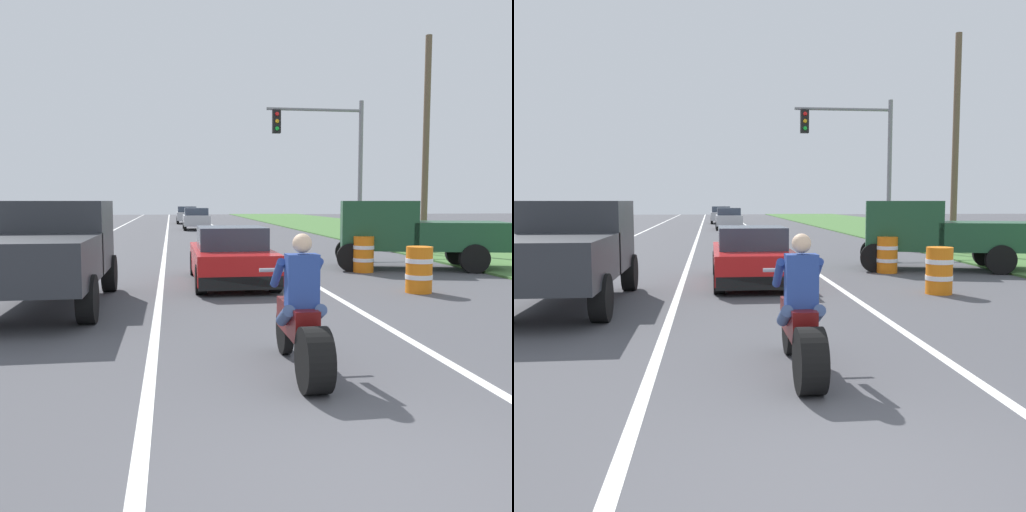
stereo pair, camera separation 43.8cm
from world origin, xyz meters
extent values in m
plane|color=#4C4C51|center=(0.00, 0.00, 0.00)|extent=(160.00, 160.00, 0.00)
cube|color=white|center=(-5.40, 20.00, 0.00)|extent=(0.14, 120.00, 0.01)
cube|color=white|center=(1.80, 20.00, 0.00)|extent=(0.14, 120.00, 0.01)
cube|color=white|center=(-1.80, 20.00, 0.00)|extent=(0.14, 120.00, 0.01)
cube|color=#477538|center=(11.92, 20.00, 0.03)|extent=(10.00, 120.00, 0.06)
cylinder|color=black|center=(-0.10, 2.18, 0.35)|extent=(0.28, 0.69, 0.69)
cylinder|color=black|center=(-0.10, 3.73, 0.31)|extent=(0.12, 0.63, 0.63)
cube|color=#590F0F|center=(-0.10, 3.01, 0.61)|extent=(0.28, 1.10, 0.36)
cylinder|color=#B2B2B7|center=(-0.10, 3.65, 0.68)|extent=(0.08, 0.36, 0.73)
cylinder|color=#A5A5AA|center=(-0.10, 3.63, 1.11)|extent=(0.70, 0.05, 0.05)
cube|color=navy|center=(-0.10, 2.78, 1.09)|extent=(0.36, 0.24, 0.60)
sphere|color=beige|center=(-0.10, 2.78, 1.51)|extent=(0.22, 0.22, 0.22)
cylinder|color=#384C7A|center=(-0.28, 2.81, 0.69)|extent=(0.14, 0.47, 0.32)
cylinder|color=navy|center=(-0.32, 3.08, 1.14)|extent=(0.10, 0.51, 0.40)
cylinder|color=#384C7A|center=(0.08, 2.81, 0.69)|extent=(0.14, 0.47, 0.32)
cylinder|color=navy|center=(0.12, 3.08, 1.14)|extent=(0.10, 0.51, 0.40)
cube|color=red|center=(-0.13, 10.23, 0.53)|extent=(1.80, 4.30, 0.64)
cube|color=#333D4C|center=(-0.13, 10.03, 1.11)|extent=(1.56, 1.70, 0.52)
cube|color=black|center=(-0.13, 8.18, 0.29)|extent=(1.76, 0.20, 0.28)
cylinder|color=black|center=(-0.93, 11.83, 0.32)|extent=(0.24, 0.64, 0.64)
cylinder|color=black|center=(0.67, 11.83, 0.32)|extent=(0.24, 0.64, 0.64)
cylinder|color=black|center=(-0.93, 8.63, 0.32)|extent=(0.24, 0.64, 0.64)
cylinder|color=black|center=(0.67, 8.63, 0.32)|extent=(0.24, 0.64, 0.64)
cube|color=#2D3035|center=(-3.76, 8.52, 1.28)|extent=(1.90, 2.10, 1.40)
cube|color=#333D4C|center=(-3.76, 8.87, 1.67)|extent=(1.67, 0.29, 0.57)
cube|color=#2D3035|center=(-3.76, 6.27, 0.98)|extent=(1.90, 2.70, 0.80)
cylinder|color=black|center=(-4.63, 9.32, 0.40)|extent=(0.28, 0.80, 0.80)
cylinder|color=black|center=(-2.89, 9.32, 0.40)|extent=(0.28, 0.80, 0.80)
cylinder|color=black|center=(-2.89, 5.97, 0.40)|extent=(0.28, 0.80, 0.80)
cube|color=#1E4C2D|center=(4.45, 12.56, 1.28)|extent=(2.52, 2.38, 1.40)
cube|color=#333D4C|center=(4.11, 12.65, 1.67)|extent=(0.71, 1.69, 0.57)
cube|color=#1E4C2D|center=(6.62, 11.98, 0.98)|extent=(3.10, 2.53, 0.80)
cylinder|color=black|center=(3.45, 11.93, 0.40)|extent=(0.85, 0.48, 0.80)
cylinder|color=black|center=(3.90, 13.61, 0.40)|extent=(0.85, 0.48, 0.80)
cylinder|color=black|center=(6.68, 11.06, 0.40)|extent=(0.85, 0.48, 0.80)
cylinder|color=black|center=(7.13, 12.74, 0.40)|extent=(0.85, 0.48, 0.80)
cylinder|color=gray|center=(6.12, 19.11, 3.00)|extent=(0.18, 0.18, 6.00)
cylinder|color=gray|center=(4.18, 19.11, 5.60)|extent=(3.88, 0.12, 0.12)
cube|color=black|center=(2.64, 19.11, 5.10)|extent=(0.32, 0.24, 0.90)
sphere|color=red|center=(2.64, 18.97, 5.38)|extent=(0.16, 0.16, 0.16)
sphere|color=orange|center=(2.64, 18.97, 5.10)|extent=(0.16, 0.16, 0.16)
sphere|color=green|center=(2.64, 18.97, 4.82)|extent=(0.16, 0.16, 0.16)
cylinder|color=brown|center=(7.95, 17.01, 4.03)|extent=(0.24, 0.24, 8.06)
cylinder|color=orange|center=(3.74, 8.14, 0.50)|extent=(0.56, 0.56, 1.00)
cylinder|color=white|center=(3.74, 8.14, 0.70)|extent=(0.58, 0.58, 0.10)
cylinder|color=white|center=(3.74, 8.14, 0.35)|extent=(0.58, 0.58, 0.10)
cylinder|color=orange|center=(3.74, 11.72, 0.50)|extent=(0.56, 0.56, 1.00)
cylinder|color=white|center=(3.74, 11.72, 0.70)|extent=(0.58, 0.58, 0.10)
cylinder|color=white|center=(3.74, 11.72, 0.35)|extent=(0.58, 0.58, 0.10)
cube|color=#B2B2B7|center=(0.17, 36.05, 0.65)|extent=(1.76, 4.00, 0.70)
cube|color=#333D4C|center=(0.17, 35.85, 1.25)|extent=(1.56, 2.00, 0.50)
cylinder|color=black|center=(-0.63, 37.45, 0.30)|extent=(0.20, 0.60, 0.60)
cylinder|color=black|center=(0.97, 37.45, 0.30)|extent=(0.20, 0.60, 0.60)
cylinder|color=black|center=(-0.63, 34.65, 0.30)|extent=(0.20, 0.60, 0.60)
cylinder|color=black|center=(0.97, 34.65, 0.30)|extent=(0.20, 0.60, 0.60)
cube|color=#B2B2B7|center=(-0.17, 46.84, 0.65)|extent=(1.76, 4.00, 0.70)
cube|color=#333D4C|center=(-0.17, 46.64, 1.25)|extent=(1.56, 2.00, 0.50)
cylinder|color=black|center=(-0.97, 48.24, 0.30)|extent=(0.20, 0.60, 0.60)
cylinder|color=black|center=(0.63, 48.24, 0.30)|extent=(0.20, 0.60, 0.60)
cylinder|color=black|center=(-0.97, 45.44, 0.30)|extent=(0.20, 0.60, 0.60)
cylinder|color=black|center=(0.63, 45.44, 0.30)|extent=(0.20, 0.60, 0.60)
camera|label=1|loc=(-1.54, -3.38, 1.98)|focal=39.91mm
camera|label=2|loc=(-1.10, -3.44, 1.98)|focal=39.91mm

